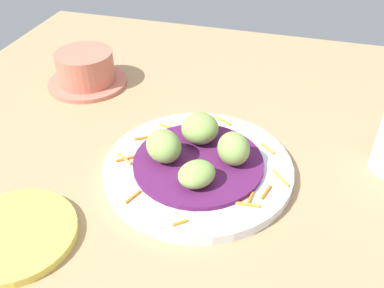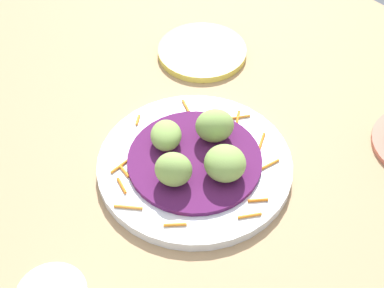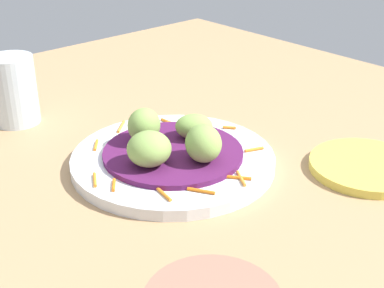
% 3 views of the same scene
% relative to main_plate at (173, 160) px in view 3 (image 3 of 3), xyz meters
% --- Properties ---
extents(table_surface, '(1.10, 1.10, 0.02)m').
position_rel_main_plate_xyz_m(table_surface, '(0.02, 0.03, -0.02)').
color(table_surface, tan).
rests_on(table_surface, ground).
extents(main_plate, '(0.27, 0.27, 0.01)m').
position_rel_main_plate_xyz_m(main_plate, '(0.00, 0.00, 0.00)').
color(main_plate, silver).
rests_on(main_plate, table_surface).
extents(cabbage_bed, '(0.18, 0.18, 0.01)m').
position_rel_main_plate_xyz_m(cabbage_bed, '(0.00, 0.00, 0.01)').
color(cabbage_bed, '#51194C').
rests_on(cabbage_bed, main_plate).
extents(carrot_garnish, '(0.24, 0.25, 0.00)m').
position_rel_main_plate_xyz_m(carrot_garnish, '(-0.00, 0.00, 0.01)').
color(carrot_garnish, orange).
rests_on(carrot_garnish, main_plate).
extents(guac_scoop_left, '(0.07, 0.07, 0.05)m').
position_rel_main_plate_xyz_m(guac_scoop_left, '(0.01, -0.05, 0.04)').
color(guac_scoop_left, '#84A851').
rests_on(guac_scoop_left, cabbage_bed).
extents(guac_scoop_center, '(0.07, 0.07, 0.03)m').
position_rel_main_plate_xyz_m(guac_scoop_center, '(0.05, 0.01, 0.03)').
color(guac_scoop_center, '#84A851').
rests_on(guac_scoop_center, cabbage_bed).
extents(guac_scoop_right, '(0.06, 0.06, 0.05)m').
position_rel_main_plate_xyz_m(guac_scoop_right, '(-0.01, 0.05, 0.04)').
color(guac_scoop_right, '#84A851').
rests_on(guac_scoop_right, cabbage_bed).
extents(guac_scoop_back, '(0.06, 0.06, 0.04)m').
position_rel_main_plate_xyz_m(guac_scoop_back, '(-0.05, -0.01, 0.04)').
color(guac_scoop_back, '#84A851').
rests_on(guac_scoop_back, cabbage_bed).
extents(side_plate_small, '(0.15, 0.15, 0.01)m').
position_rel_main_plate_xyz_m(side_plate_small, '(0.18, -0.18, -0.00)').
color(side_plate_small, '#E0CC4C').
rests_on(side_plate_small, table_surface).
extents(water_glass, '(0.07, 0.07, 0.10)m').
position_rel_main_plate_xyz_m(water_glass, '(-0.09, 0.27, 0.04)').
color(water_glass, silver).
rests_on(water_glass, table_surface).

